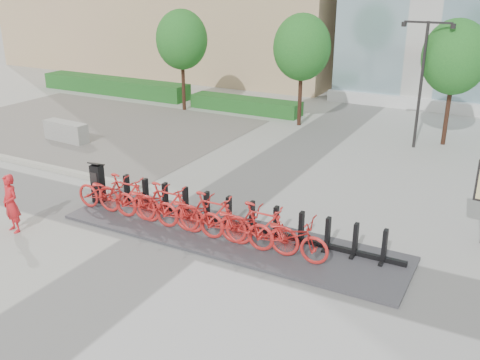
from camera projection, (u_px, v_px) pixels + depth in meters
The scene contains 22 objects.
ground at pixel (182, 231), 14.74m from camera, with size 120.00×120.00×0.00m, color #A8A8A8.
gravel_patch at pixel (89, 127), 24.92m from camera, with size 14.00×14.00×0.00m, color #6B6459.
hedge_a at pixel (114, 86), 31.88m from camera, with size 10.00×1.40×0.90m, color #176018.
hedge_b at pixel (245, 105), 27.68m from camera, with size 6.00×1.20×0.70m, color #176018.
tree_0 at pixel (182, 40), 26.86m from camera, with size 2.60×2.60×5.10m.
tree_1 at pixel (302, 47), 23.98m from camera, with size 2.60×2.60×5.10m.
tree_2 at pixel (455, 57), 21.10m from camera, with size 2.60×2.60×5.10m.
streetlamp at pixel (423, 71), 20.88m from camera, with size 2.00×0.20×5.00m.
dock_pad at pixel (229, 236), 14.39m from camera, with size 9.60×2.40×0.08m, color #3C3B40.
dock_rail_posts at pixel (239, 214), 14.59m from camera, with size 8.02×0.50×0.85m, color black, non-canonical shape.
bike_0 at pixel (107, 193), 15.62m from camera, with size 0.75×2.15×1.13m, color red.
bike_1 at pixel (126, 196), 15.28m from camera, with size 0.59×2.09×1.25m, color red.
bike_2 at pixel (146, 203), 14.98m from camera, with size 0.75×2.15×1.13m, color red.
bike_3 at pixel (167, 206), 14.64m from camera, with size 0.59×2.09×1.25m, color red.
bike_4 at pixel (189, 213), 14.34m from camera, with size 0.75×2.15×1.13m, color red.
bike_5 at pixel (212, 216), 14.00m from camera, with size 0.59×2.09×1.25m, color red.
bike_6 at pixel (236, 224), 13.70m from camera, with size 0.75×2.15×1.13m, color red.
bike_7 at pixel (261, 228), 13.36m from camera, with size 0.59×2.09×1.25m, color red.
bike_8 at pixel (288, 236), 13.06m from camera, with size 0.75×2.15×1.13m, color red.
kiosk at pixel (98, 183), 16.26m from camera, with size 0.43×0.37×1.31m.
worker_red at pixel (11, 204), 14.49m from camera, with size 0.60×0.39×1.64m, color red.
jersey_barrier at pixel (66, 132), 22.68m from camera, with size 2.15×0.59×0.83m, color gray.
Camera 1 is at (7.69, -10.91, 6.60)m, focal length 40.00 mm.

